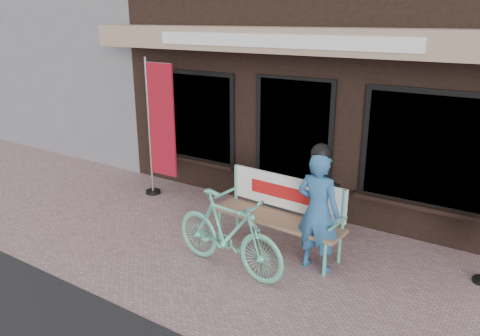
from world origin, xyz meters
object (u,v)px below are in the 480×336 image
Objects in this scene: nobori_red at (160,128)px; menu_stand at (326,207)px; bicycle at (228,233)px; bench at (281,208)px; person at (318,209)px.

nobori_red is 3.15m from menu_stand.
bicycle is 0.70× the size of nobori_red.
person is at bearing -17.56° from bench.
bicycle is 1.76m from menu_stand.
bench is 1.12× the size of bicycle.
person is at bearing -49.25° from bicycle.
person is 2.04× the size of menu_stand.
person is 0.98× the size of bicycle.
nobori_red is at bearing 169.17° from person.
bench is 0.92m from bicycle.
bench is 2.84m from nobori_red.
bench is at bearing -95.16° from menu_stand.
bicycle is (-0.91, -0.63, -0.30)m from person.
bicycle reaches higher than bench.
person is 1.15m from bicycle.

